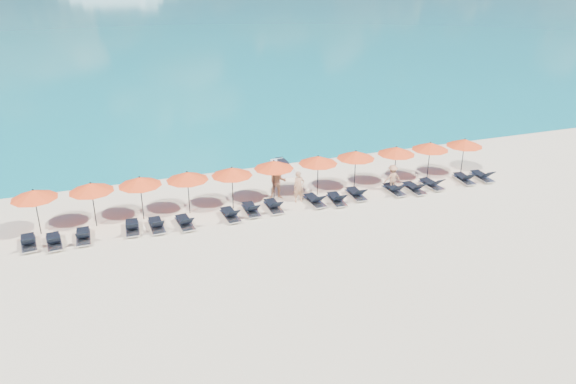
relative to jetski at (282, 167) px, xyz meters
name	(u,v)px	position (x,y,z in m)	size (l,w,h in m)	color
ground	(310,240)	(-1.69, -8.68, -0.31)	(1400.00, 1400.00, 0.00)	beige
jetski	(282,167)	(0.00, 0.00, 0.00)	(0.81, 2.14, 0.76)	silver
beachgoer_a	(299,187)	(-0.63, -4.42, 0.53)	(0.61, 0.40, 1.69)	tan
beachgoer_b	(278,182)	(-1.53, -3.64, 0.64)	(0.92, 0.53, 1.90)	tan
beachgoer_c	(392,178)	(4.79, -4.69, 0.42)	(0.95, 0.44, 1.47)	tan
umbrella_0	(34,194)	(-13.32, -3.81, 1.70)	(2.10, 2.10, 2.28)	black
umbrella_1	(91,187)	(-10.84, -3.82, 1.70)	(2.10, 2.10, 2.28)	black
umbrella_2	(140,181)	(-8.61, -3.82, 1.70)	(2.10, 2.10, 2.28)	black
umbrella_3	(187,176)	(-6.33, -3.90, 1.70)	(2.10, 2.10, 2.28)	black
umbrella_4	(232,172)	(-4.11, -4.06, 1.70)	(2.10, 2.10, 2.28)	black
umbrella_5	(274,165)	(-1.80, -3.82, 1.70)	(2.10, 2.10, 2.28)	black
umbrella_6	(318,160)	(0.65, -3.91, 1.70)	(2.10, 2.10, 2.28)	black
umbrella_7	(356,155)	(2.90, -3.84, 1.70)	(2.10, 2.10, 2.28)	black
umbrella_8	(396,151)	(5.34, -3.97, 1.70)	(2.10, 2.10, 2.28)	black
umbrella_9	(430,146)	(7.56, -3.94, 1.70)	(2.10, 2.10, 2.28)	black
umbrella_10	(465,143)	(9.80, -4.05, 1.70)	(2.10, 2.10, 2.28)	black
lounger_0	(28,242)	(-13.77, -5.01, -0.08)	(0.79, 1.75, 0.66)	silver
lounger_1	(54,241)	(-12.70, -5.28, -0.08)	(0.78, 1.75, 0.66)	silver
lounger_2	(83,236)	(-11.46, -5.20, -0.08)	(0.64, 1.71, 0.66)	silver
lounger_3	(132,227)	(-9.26, -5.04, -0.08)	(0.72, 1.73, 0.66)	silver
lounger_4	(157,225)	(-8.15, -5.19, -0.08)	(0.67, 1.72, 0.66)	silver
lounger_5	(185,222)	(-6.83, -5.35, -0.08)	(0.77, 1.75, 0.66)	silver
lounger_6	(230,214)	(-4.56, -5.23, -0.08)	(0.73, 1.74, 0.66)	silver
lounger_7	(251,209)	(-3.43, -4.99, -0.08)	(0.65, 1.71, 0.66)	silver
lounger_8	(274,206)	(-2.23, -4.99, -0.08)	(0.62, 1.70, 0.66)	silver
lounger_9	(315,200)	(0.03, -5.04, -0.08)	(0.74, 1.74, 0.66)	silver
lounger_10	(337,199)	(1.18, -5.29, -0.08)	(0.73, 1.74, 0.66)	silver
lounger_11	(356,194)	(2.46, -4.99, -0.08)	(0.68, 1.72, 0.66)	silver
lounger_12	(394,189)	(4.69, -5.15, -0.08)	(0.68, 1.72, 0.66)	silver
lounger_13	(414,188)	(5.83, -5.36, -0.08)	(0.67, 1.72, 0.66)	silver
lounger_14	(432,184)	(7.06, -5.17, -0.08)	(0.78, 1.75, 0.66)	silver
lounger_15	(464,178)	(9.29, -5.08, -0.08)	(0.78, 1.75, 0.66)	silver
lounger_16	(482,176)	(10.50, -5.13, -0.08)	(0.68, 1.72, 0.66)	silver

